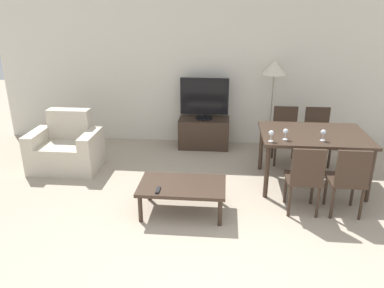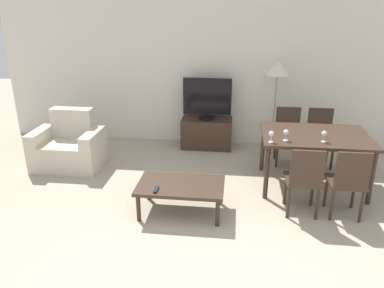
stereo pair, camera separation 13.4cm
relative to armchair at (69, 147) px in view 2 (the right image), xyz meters
name	(u,v)px [view 2 (the right image)]	position (x,y,z in m)	size (l,w,h in m)	color
wall_back	(222,67)	(2.22, 1.38, 1.05)	(7.71, 0.06, 2.70)	silver
armchair	(69,147)	(0.00, 0.00, 0.00)	(1.00, 0.71, 0.86)	beige
tv_stand	(207,133)	(2.01, 1.07, -0.05)	(0.85, 0.47, 0.51)	#38281E
tv	(207,99)	(2.01, 1.07, 0.56)	(0.81, 0.28, 0.70)	black
coffee_table	(181,187)	(1.89, -1.15, 0.03)	(1.02, 0.62, 0.37)	#38281E
dining_table	(315,140)	(3.55, -0.24, 0.36)	(1.39, 1.00, 0.74)	#38281E
dining_chair_near	(304,178)	(3.30, -1.04, 0.18)	(0.40, 0.40, 0.86)	#38281E
dining_chair_far	(320,134)	(3.79, 0.56, 0.18)	(0.40, 0.40, 0.86)	#38281E
dining_chair_near_right	(348,180)	(3.79, -1.04, 0.18)	(0.40, 0.40, 0.86)	#38281E
dining_chair_far_left	(288,133)	(3.30, 0.56, 0.18)	(0.40, 0.40, 0.86)	#38281E
floor_lamp	(277,72)	(3.12, 1.02, 1.04)	(0.39, 0.39, 1.52)	gray
remote_primary	(156,190)	(1.63, -1.34, 0.08)	(0.04, 0.15, 0.02)	black
wine_glass_left	(286,133)	(3.13, -0.53, 0.54)	(0.07, 0.07, 0.15)	silver
wine_glass_center	(271,134)	(2.94, -0.61, 0.54)	(0.07, 0.07, 0.15)	silver
wine_glass_right	(324,134)	(3.59, -0.52, 0.54)	(0.07, 0.07, 0.15)	silver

